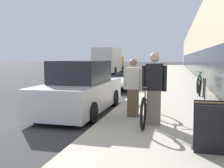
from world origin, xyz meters
name	(u,v)px	position (x,y,z in m)	size (l,w,h in m)	color
sidewalk_slab	(175,76)	(5.31, 21.00, 0.06)	(3.63, 70.00, 0.13)	#B2AA99
tandem_bicycle	(147,106)	(4.74, 2.44, 0.53)	(0.52, 2.48, 0.97)	black
person_rider	(154,89)	(4.93, 2.14, 1.03)	(0.61, 0.24, 1.79)	#756B5B
person_bystander	(133,88)	(4.29, 2.87, 0.95)	(0.55, 0.22, 1.63)	brown
bike_rack_hoop	(204,86)	(6.57, 6.70, 0.64)	(0.05, 0.60, 0.84)	black
cruiser_bike_nearest	(199,86)	(6.44, 7.75, 0.51)	(0.52, 1.73, 0.92)	black
cruiser_bike_middle	(200,82)	(6.69, 10.12, 0.51)	(0.52, 1.86, 0.92)	black
sandwich_board_sign	(211,127)	(6.06, 0.52, 0.58)	(0.56, 0.56, 0.90)	black
parked_sedan_curbside	(81,89)	(2.45, 3.59, 0.76)	(1.78, 4.28, 1.69)	silver
vintage_roadster_curbside	(123,82)	(2.57, 9.68, 0.41)	(1.79, 3.82, 0.95)	white
moving_truck	(109,61)	(-2.06, 23.67, 1.45)	(2.39, 6.30, 2.86)	orange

